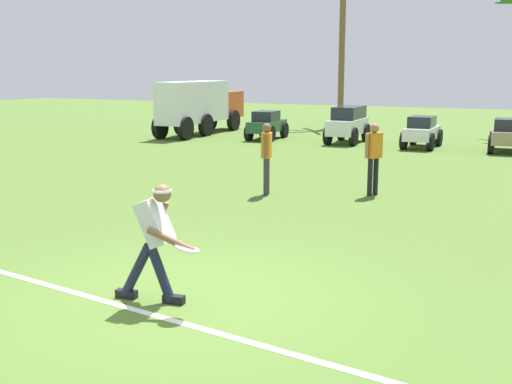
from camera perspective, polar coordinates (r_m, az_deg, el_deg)
name	(u,v)px	position (r m, az deg, el deg)	size (l,w,h in m)	color
ground_plane	(187,296)	(7.91, -6.19, -9.20)	(80.00, 80.00, 0.00)	#4E6D2B
field_line_paint	(155,315)	(7.38, -8.99, -10.76)	(25.35, 0.10, 0.01)	white
frisbee_thrower	(155,236)	(7.55, -8.99, -3.91)	(1.13, 0.47, 1.42)	#191E38
frisbee_in_flight	(187,249)	(7.19, -6.15, -5.04)	(0.38, 0.38, 0.09)	white
teammate_near_sideline	(267,152)	(13.87, 0.95, 3.57)	(0.29, 0.49, 1.56)	#33333D
teammate_midfield	(374,152)	(14.03, 10.42, 3.48)	(0.34, 0.47, 1.56)	black
parked_car_slot_a	(267,125)	(25.06, 0.97, 6.00)	(1.21, 2.25, 1.10)	#235133
parked_car_slot_b	(348,123)	(24.05, 8.18, 6.06)	(1.17, 2.41, 1.34)	silver
parked_car_slot_c	(422,132)	(23.04, 14.53, 5.22)	(1.09, 2.20, 1.10)	silver
parked_car_slot_d	(507,135)	(22.79, 21.38, 4.76)	(1.22, 2.26, 1.10)	#998466
box_truck	(200,105)	(27.03, -5.01, 7.74)	(1.54, 5.93, 2.20)	#CC4C19
palm_tree_far_left	(342,31)	(31.26, 7.66, 13.97)	(3.42, 2.96, 7.27)	brown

